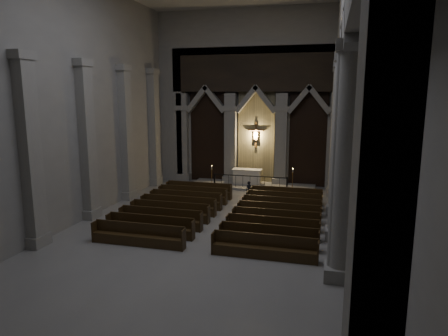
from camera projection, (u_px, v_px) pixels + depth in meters
name	position (u px, v px, depth m)	size (l,w,h in m)	color
room	(207.00, 63.00, 16.24)	(24.00, 24.10, 12.00)	gray
sanctuary_wall	(256.00, 90.00, 27.39)	(14.00, 0.77, 12.00)	gray
right_arcade	(346.00, 57.00, 16.09)	(1.00, 24.00, 12.00)	gray
left_pilasters	(109.00, 139.00, 21.92)	(0.60, 13.00, 8.03)	gray
sanctuary_step	(252.00, 186.00, 27.70)	(8.50, 2.60, 0.15)	gray
altar	(247.00, 176.00, 27.91)	(2.04, 0.82, 1.04)	silver
altar_rail	(250.00, 180.00, 26.74)	(5.03, 0.09, 0.99)	black
candle_stand_left	(212.00, 182.00, 27.11)	(0.27, 0.27, 1.61)	#A87833
candle_stand_right	(292.00, 186.00, 25.94)	(0.28, 0.28, 1.63)	#A87833
pews	(224.00, 215.00, 20.24)	(9.59, 8.71, 0.94)	black
worshipper	(249.00, 190.00, 24.31)	(0.41, 0.27, 1.12)	black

